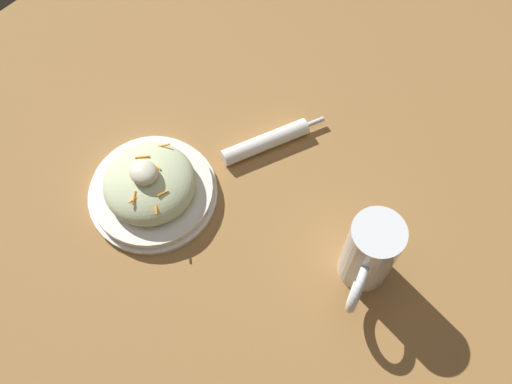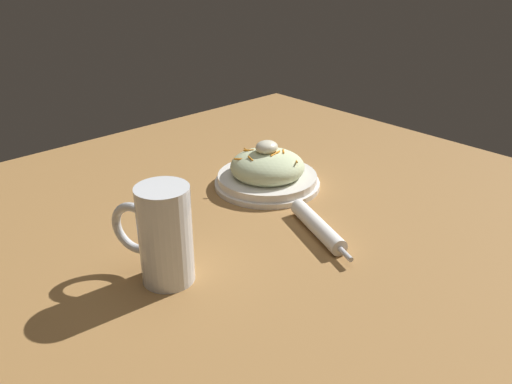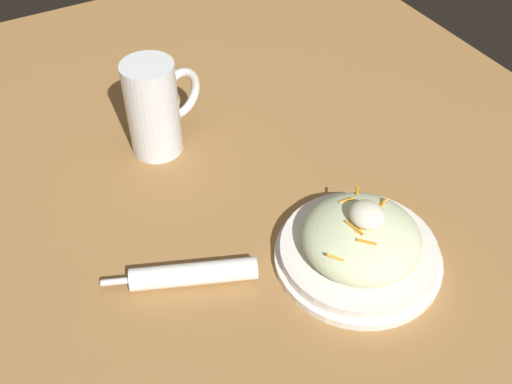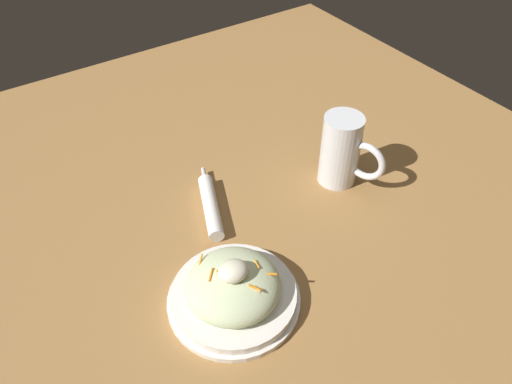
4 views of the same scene
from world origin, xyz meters
The scene contains 4 objects.
ground_plane centered at (0.00, 0.00, 0.00)m, with size 1.43×1.43×0.00m, color #9E703D.
salad_plate centered at (-0.17, -0.19, 0.03)m, with size 0.22×0.22×0.10m.
beer_mug centered at (0.18, -0.06, 0.07)m, with size 0.08×0.14×0.16m.
napkin_roll centered at (-0.10, 0.01, 0.01)m, with size 0.09×0.19×0.03m.
Camera 2 is at (0.54, 0.54, 0.47)m, focal length 37.14 mm.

